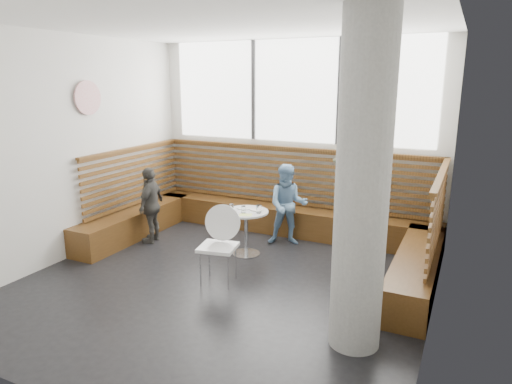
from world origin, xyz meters
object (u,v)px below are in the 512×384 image
at_px(cafe_table, 246,223).
at_px(child_left, 151,205).
at_px(concrete_column, 362,187).
at_px(child_back, 288,205).
at_px(cafe_chair, 221,238).
at_px(adult_man, 355,208).

distance_m(cafe_table, child_left, 1.64).
bearing_deg(concrete_column, child_back, 125.14).
height_order(concrete_column, cafe_table, concrete_column).
bearing_deg(child_back, concrete_column, -75.28).
distance_m(concrete_column, cafe_table, 2.85).
height_order(concrete_column, cafe_chair, concrete_column).
relative_size(concrete_column, cafe_chair, 3.22).
height_order(cafe_table, child_back, child_back).
bearing_deg(child_back, cafe_chair, -119.73).
xyz_separation_m(cafe_table, adult_man, (1.58, 0.15, 0.39)).
relative_size(concrete_column, child_back, 2.48).
xyz_separation_m(cafe_table, child_back, (0.39, 0.69, 0.16)).
xyz_separation_m(cafe_table, cafe_chair, (0.12, -0.95, 0.10)).
relative_size(concrete_column, child_left, 2.61).
xyz_separation_m(concrete_column, child_left, (-3.67, 1.51, -0.99)).
relative_size(adult_man, child_back, 1.36).
distance_m(adult_man, child_back, 1.33).
relative_size(child_back, child_left, 1.05).
bearing_deg(adult_man, child_back, 44.77).
xyz_separation_m(cafe_chair, child_back, (0.27, 1.64, 0.06)).
relative_size(adult_man, child_left, 1.44).
bearing_deg(child_left, adult_man, 83.30).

